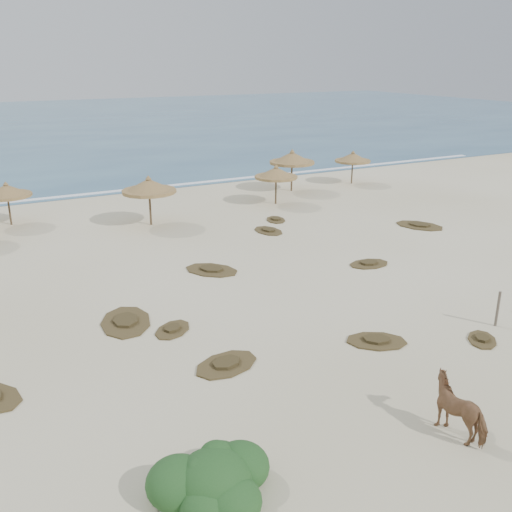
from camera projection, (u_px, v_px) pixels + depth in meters
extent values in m
plane|color=beige|center=(303.00, 340.00, 19.70)|extent=(160.00, 160.00, 0.00)
cube|color=navy|center=(29.00, 125.00, 82.54)|extent=(200.00, 100.00, 0.01)
cube|color=white|center=(114.00, 192.00, 41.48)|extent=(70.00, 0.60, 0.01)
cylinder|color=#503D29|center=(9.00, 209.00, 32.99)|extent=(0.11, 0.11, 1.91)
cylinder|color=olive|center=(7.00, 195.00, 32.73)|extent=(3.02, 3.02, 0.16)
cone|color=olive|center=(6.00, 190.00, 32.63)|extent=(2.92, 2.92, 0.68)
cone|color=olive|center=(5.00, 183.00, 32.50)|extent=(0.33, 0.33, 0.20)
cylinder|color=#503D29|center=(150.00, 207.00, 32.93)|extent=(0.12, 0.12, 2.18)
cylinder|color=olive|center=(149.00, 191.00, 32.63)|extent=(3.55, 3.55, 0.19)
cone|color=olive|center=(149.00, 185.00, 32.52)|extent=(3.43, 3.43, 0.78)
cone|color=olive|center=(148.00, 177.00, 32.37)|extent=(0.37, 0.37, 0.23)
cylinder|color=#503D29|center=(276.00, 189.00, 37.70)|extent=(0.11, 0.11, 1.98)
cylinder|color=olive|center=(276.00, 177.00, 37.43)|extent=(3.52, 3.52, 0.17)
cone|color=olive|center=(276.00, 172.00, 37.32)|extent=(3.40, 3.40, 0.71)
cone|color=olive|center=(276.00, 166.00, 37.18)|extent=(0.34, 0.34, 0.21)
cylinder|color=#503D29|center=(292.00, 175.00, 41.37)|extent=(0.13, 0.13, 2.28)
cylinder|color=olive|center=(292.00, 162.00, 41.06)|extent=(3.34, 3.34, 0.20)
cone|color=olive|center=(292.00, 157.00, 40.94)|extent=(3.23, 3.23, 0.81)
cone|color=olive|center=(292.00, 151.00, 40.78)|extent=(0.39, 0.39, 0.24)
cylinder|color=#503D29|center=(352.00, 171.00, 43.85)|extent=(0.11, 0.11, 1.91)
cylinder|color=olive|center=(353.00, 161.00, 43.59)|extent=(2.85, 2.85, 0.16)
cone|color=olive|center=(353.00, 157.00, 43.49)|extent=(2.76, 2.76, 0.68)
cone|color=olive|center=(353.00, 152.00, 43.36)|extent=(0.33, 0.33, 0.20)
imported|color=#9A6746|center=(461.00, 408.00, 14.61)|extent=(1.09, 1.87, 1.48)
cylinder|color=brown|center=(498.00, 309.00, 20.53)|extent=(0.13, 0.13, 1.35)
ellipsoid|color=#255022|center=(213.00, 481.00, 12.47)|extent=(1.71, 1.71, 1.29)
ellipsoid|color=#255022|center=(240.00, 466.00, 13.05)|extent=(1.37, 1.37, 1.03)
ellipsoid|color=#255022|center=(178.00, 483.00, 12.47)|extent=(1.46, 1.46, 1.09)
ellipsoid|color=#255022|center=(232.00, 501.00, 12.09)|extent=(1.29, 1.29, 0.96)
ellipsoid|color=#255022|center=(207.00, 505.00, 12.01)|extent=(1.20, 1.20, 0.90)
ellipsoid|color=#255022|center=(221.00, 459.00, 13.40)|extent=(1.03, 1.03, 0.77)
ellipsoid|color=#255022|center=(216.00, 455.00, 12.84)|extent=(0.77, 0.77, 0.58)
ellipsoid|color=#255022|center=(201.00, 470.00, 12.32)|extent=(0.69, 0.69, 0.51)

